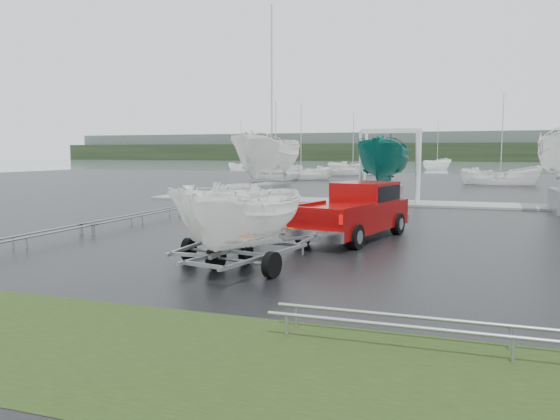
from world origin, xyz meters
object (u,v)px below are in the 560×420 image
at_px(boat_hoist, 390,155).
at_px(trailer_parked, 219,164).
at_px(pickup_truck, 357,209).
at_px(trailer_hitched, 247,168).

bearing_deg(boat_hoist, trailer_parked, -96.42).
distance_m(pickup_truck, trailer_hitched, 6.39).
bearing_deg(trailer_parked, trailer_hitched, -40.97).
relative_size(trailer_hitched, boat_hoist, 1.09).
bearing_deg(pickup_truck, trailer_hitched, -90.00).
height_order(pickup_truck, trailer_hitched, trailer_hitched).
bearing_deg(boat_hoist, pickup_truck, -87.22).
height_order(pickup_truck, boat_hoist, boat_hoist).
distance_m(trailer_parked, boat_hoist, 17.85).
relative_size(trailer_parked, boat_hoist, 1.12).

